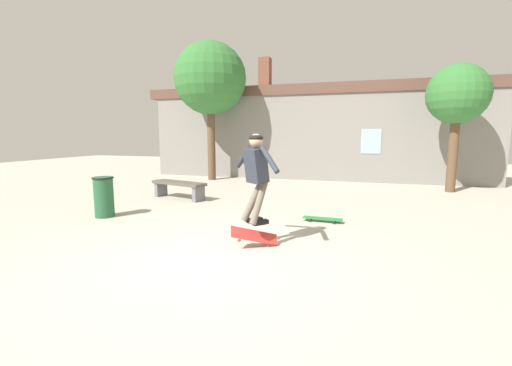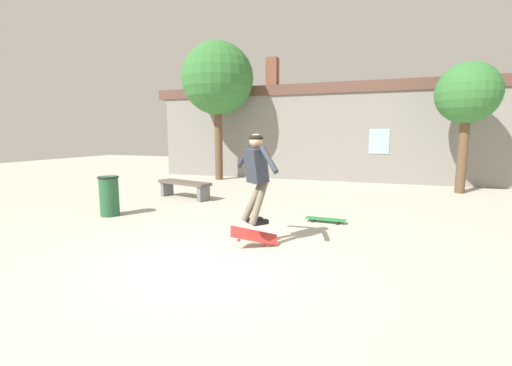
{
  "view_description": "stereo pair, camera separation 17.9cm",
  "coord_description": "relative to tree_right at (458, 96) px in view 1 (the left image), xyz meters",
  "views": [
    {
      "loc": [
        2.05,
        -4.23,
        1.78
      ],
      "look_at": [
        0.46,
        0.84,
        1.03
      ],
      "focal_mm": 24.0,
      "sensor_mm": 36.0,
      "label": 1
    },
    {
      "loc": [
        2.22,
        -4.17,
        1.78
      ],
      "look_at": [
        0.46,
        0.84,
        1.03
      ],
      "focal_mm": 24.0,
      "sensor_mm": 36.0,
      "label": 2
    }
  ],
  "objects": [
    {
      "name": "ground_plane",
      "position": [
        -4.69,
        -7.69,
        -2.95
      ],
      "size": [
        40.0,
        40.0,
        0.0
      ],
      "primitive_type": "plane",
      "color": "#B2AD9E"
    },
    {
      "name": "trash_bin",
      "position": [
        -7.98,
        -5.94,
        -2.48
      ],
      "size": [
        0.44,
        0.44,
        0.88
      ],
      "color": "#235633",
      "rests_on": "ground_plane"
    },
    {
      "name": "tree_left",
      "position": [
        -8.37,
        0.47,
        0.94
      ],
      "size": [
        2.76,
        2.76,
        5.3
      ],
      "color": "brown",
      "rests_on": "ground_plane"
    },
    {
      "name": "tree_right",
      "position": [
        0.0,
        0.0,
        0.0
      ],
      "size": [
        1.8,
        1.8,
        3.9
      ],
      "color": "brown",
      "rests_on": "ground_plane"
    },
    {
      "name": "skateboard_resting",
      "position": [
        -3.39,
        -4.97,
        -2.88
      ],
      "size": [
        0.81,
        0.25,
        0.08
      ],
      "rotation": [
        0.0,
        0.0,
        6.23
      ],
      "color": "#237F38",
      "rests_on": "ground_plane"
    },
    {
      "name": "skateboard_flipping",
      "position": [
        -4.24,
        -6.92,
        -2.76
      ],
      "size": [
        0.69,
        0.61,
        0.39
      ],
      "rotation": [
        0.0,
        0.0,
        0.64
      ],
      "color": "red"
    },
    {
      "name": "park_bench",
      "position": [
        -7.53,
        -3.56,
        -2.6
      ],
      "size": [
        1.77,
        0.89,
        0.48
      ],
      "rotation": [
        0.0,
        0.0,
        -0.28
      ],
      "color": "brown",
      "rests_on": "ground_plane"
    },
    {
      "name": "skater",
      "position": [
        -4.23,
        -6.86,
        -1.72
      ],
      "size": [
        0.95,
        0.8,
        1.42
      ],
      "rotation": [
        0.0,
        0.0,
        0.88
      ],
      "color": "#282D38"
    },
    {
      "name": "building_backdrop",
      "position": [
        -4.71,
        1.62,
        -1.0
      ],
      "size": [
        13.98,
        0.52,
        4.79
      ],
      "color": "gray",
      "rests_on": "ground_plane"
    }
  ]
}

